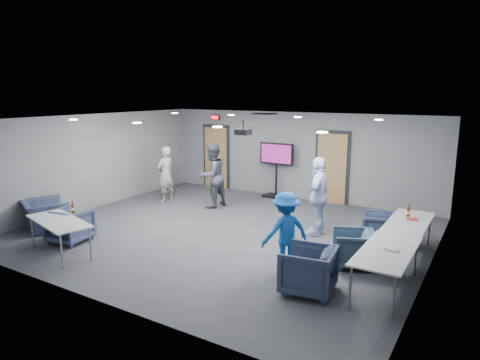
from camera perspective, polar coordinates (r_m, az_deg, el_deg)
The scene contains 29 objects.
floor at distance 10.40m, azimuth -1.82°, elevation -6.90°, with size 9.00×9.00×0.00m, color #36383D.
ceiling at distance 9.87m, azimuth -1.92°, elevation 8.12°, with size 9.00×9.00×0.00m, color white.
wall_back at distance 13.53m, azimuth 7.46°, elevation 3.24°, with size 9.00×0.02×2.70m, color slate.
wall_front at distance 7.14m, azimuth -19.77°, elevation -4.97°, with size 9.00×0.02×2.70m, color slate.
wall_left at distance 13.03m, azimuth -18.68°, elevation 2.41°, with size 0.02×8.00×2.70m, color slate.
wall_right at distance 8.52m, azimuth 24.40°, elevation -2.69°, with size 0.02×8.00×2.70m, color slate.
door_left at distance 14.98m, azimuth -3.19°, elevation 3.05°, with size 1.06×0.17×2.24m.
door_right at distance 13.09m, azimuth 12.15°, elevation 1.55°, with size 1.06×0.17×2.24m.
exit_sign at distance 14.82m, azimuth -3.30°, elevation 8.33°, with size 0.32×0.08×0.16m.
hvac_diffuser at distance 12.54m, azimuth 3.25°, elevation 8.80°, with size 0.60×0.60×0.03m, color black.
downlights at distance 9.88m, azimuth -1.92°, elevation 8.04°, with size 6.18×3.78×0.02m.
person_a at distance 13.22m, azimuth -9.88°, elevation 0.77°, with size 0.62×0.41×1.70m, color #9B9E9B.
person_b at distance 12.39m, azimuth -3.74°, elevation 0.60°, with size 0.91×0.71×1.87m, color #4C4F5B.
person_c at distance 10.12m, azimuth 10.43°, elevation -2.13°, with size 1.09×0.45×1.86m, color #C5D6FE.
person_d at distance 8.15m, azimuth 6.06°, elevation -6.75°, with size 0.96×0.55×1.49m, color #1A56AB.
chair_right_a at distance 10.02m, azimuth 18.18°, elevation -6.13°, with size 0.74×0.76×0.70m, color #36425D.
chair_right_b at distance 8.62m, azimuth 14.90°, elevation -8.81°, with size 0.75×0.77×0.70m, color #394E63.
chair_right_c at distance 7.38m, azimuth 9.07°, elevation -11.76°, with size 0.84×0.87×0.79m, color #323C56.
chair_front_a at distance 10.35m, azimuth -21.72°, elevation -5.65°, with size 0.81×0.83×0.76m, color #394463.
chair_front_b at distance 11.51m, azimuth -24.59°, elevation -4.28°, with size 1.10×0.96×0.72m, color #363F5D.
table_right_a at distance 9.41m, azimuth 21.57°, elevation -5.36°, with size 0.77×1.84×0.73m.
table_right_b at distance 7.63m, azimuth 19.03°, elevation -9.09°, with size 0.81×1.95×0.73m.
table_front_left at distance 9.56m, azimuth -23.02°, elevation -5.23°, with size 1.88×1.15×0.73m.
bottle_front at distance 9.97m, azimuth -21.40°, elevation -3.57°, with size 0.07×0.07×0.27m.
bottle_right at distance 9.64m, azimuth 21.53°, elevation -4.03°, with size 0.08×0.08×0.29m.
snack_box at distance 9.50m, azimuth 22.00°, elevation -4.83°, with size 0.20×0.13×0.04m, color #D04034.
wrapper at distance 7.59m, azimuth 19.56°, elevation -8.72°, with size 0.21×0.14×0.05m, color silver.
tv_stand at distance 13.59m, azimuth 4.88°, elevation 1.78°, with size 1.13×0.54×1.74m.
projector at distance 9.93m, azimuth 0.43°, elevation 6.44°, with size 0.33×0.32×0.36m.
Camera 1 is at (5.40, -8.24, 3.31)m, focal length 32.00 mm.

